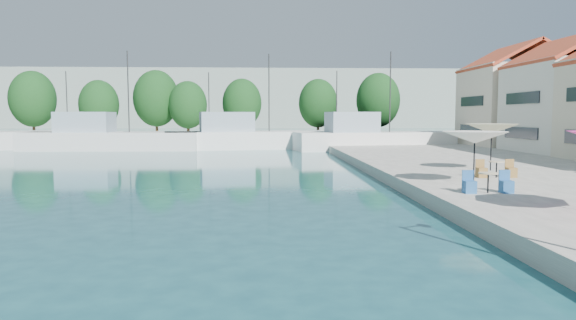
{
  "coord_description": "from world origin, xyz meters",
  "views": [
    {
      "loc": [
        -0.12,
        2.72,
        3.48
      ],
      "look_at": [
        0.96,
        26.0,
        1.44
      ],
      "focal_mm": 32.0,
      "sensor_mm": 36.0,
      "label": 1
    }
  ],
  "objects_px": {
    "trawler_02": "(108,139)",
    "trawler_04": "(371,139)",
    "umbrella_white": "(475,137)",
    "trawler_03": "(248,138)",
    "umbrella_cream": "(492,129)"
  },
  "relations": [
    {
      "from": "trawler_02",
      "to": "trawler_04",
      "type": "height_order",
      "value": "same"
    },
    {
      "from": "trawler_02",
      "to": "umbrella_white",
      "type": "relative_size",
      "value": 6.21
    },
    {
      "from": "trawler_02",
      "to": "trawler_03",
      "type": "xyz_separation_m",
      "value": [
        13.92,
        1.58,
        -0.0
      ]
    },
    {
      "from": "trawler_04",
      "to": "umbrella_white",
      "type": "xyz_separation_m",
      "value": [
        -1.87,
        -29.91,
        1.49
      ]
    },
    {
      "from": "umbrella_cream",
      "to": "trawler_04",
      "type": "bearing_deg",
      "value": 92.64
    },
    {
      "from": "trawler_03",
      "to": "umbrella_cream",
      "type": "relative_size",
      "value": 6.61
    },
    {
      "from": "trawler_02",
      "to": "trawler_04",
      "type": "xyz_separation_m",
      "value": [
        26.25,
        -0.9,
        0.0
      ]
    },
    {
      "from": "trawler_04",
      "to": "umbrella_white",
      "type": "bearing_deg",
      "value": -102.8
    },
    {
      "from": "trawler_04",
      "to": "umbrella_cream",
      "type": "relative_size",
      "value": 5.93
    },
    {
      "from": "trawler_03",
      "to": "umbrella_cream",
      "type": "height_order",
      "value": "trawler_03"
    },
    {
      "from": "trawler_02",
      "to": "trawler_04",
      "type": "distance_m",
      "value": 26.27
    },
    {
      "from": "umbrella_white",
      "to": "trawler_02",
      "type": "bearing_deg",
      "value": 128.36
    },
    {
      "from": "trawler_02",
      "to": "umbrella_cream",
      "type": "relative_size",
      "value": 6.23
    },
    {
      "from": "trawler_03",
      "to": "trawler_02",
      "type": "bearing_deg",
      "value": 175.84
    },
    {
      "from": "trawler_03",
      "to": "umbrella_white",
      "type": "height_order",
      "value": "trawler_03"
    }
  ]
}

